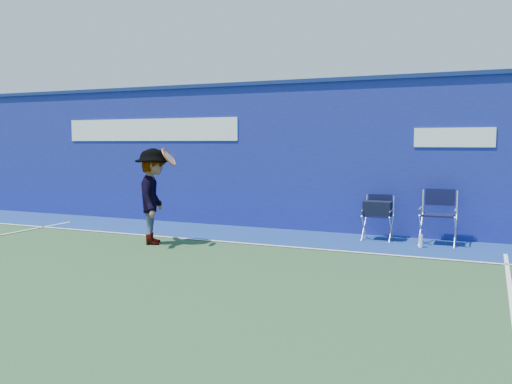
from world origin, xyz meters
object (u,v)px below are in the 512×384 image
at_px(directors_chair_left, 378,221).
at_px(tennis_player, 154,196).
at_px(water_bottle, 421,241).
at_px(directors_chair_right, 438,228).

bearing_deg(directors_chair_left, tennis_player, -151.59).
height_order(directors_chair_left, water_bottle, directors_chair_left).
bearing_deg(water_bottle, directors_chair_left, 150.85).
bearing_deg(water_bottle, directors_chair_right, 60.41).
bearing_deg(tennis_player, water_bottle, 18.54).
bearing_deg(directors_chair_right, tennis_player, -157.76).
distance_m(directors_chair_left, directors_chair_right, 1.07).
bearing_deg(water_bottle, tennis_player, -161.46).
bearing_deg(directors_chair_left, directors_chair_right, -2.05).
distance_m(water_bottle, tennis_player, 4.73).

